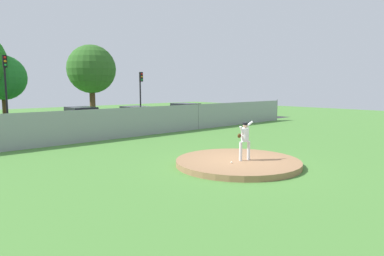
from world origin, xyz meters
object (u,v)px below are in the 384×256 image
(parked_car_silver, at_px, (136,117))
(parked_car_navy, at_px, (31,126))
(traffic_light_far, at_px, (141,88))
(pitcher_youth, at_px, (245,137))
(parked_car_burgundy, at_px, (185,114))
(baseball, at_px, (231,162))
(traffic_cone_orange, at_px, (53,130))
(parked_car_charcoal, at_px, (81,120))
(traffic_light_near, at_px, (6,80))

(parked_car_silver, xyz_separation_m, parked_car_navy, (-8.22, -0.09, -0.06))
(parked_car_silver, bearing_deg, traffic_light_far, 51.49)
(pitcher_youth, relative_size, parked_car_burgundy, 0.37)
(baseball, bearing_deg, traffic_cone_orange, 95.52)
(baseball, relative_size, parked_car_burgundy, 0.02)
(parked_car_charcoal, bearing_deg, parked_car_silver, -3.55)
(baseball, bearing_deg, parked_car_navy, 102.48)
(parked_car_navy, bearing_deg, parked_car_burgundy, 0.01)
(pitcher_youth, relative_size, parked_car_charcoal, 0.39)
(parked_car_navy, bearing_deg, parked_car_silver, 0.65)
(traffic_light_near, bearing_deg, pitcher_youth, -77.22)
(traffic_light_near, bearing_deg, parked_car_charcoal, -45.57)
(parked_car_burgundy, relative_size, parked_car_charcoal, 1.06)
(pitcher_youth, bearing_deg, parked_car_charcoal, 91.50)
(parked_car_charcoal, distance_m, traffic_light_far, 8.69)
(parked_car_navy, distance_m, traffic_light_far, 12.16)
(parked_car_charcoal, xyz_separation_m, traffic_light_near, (-3.91, 3.99, 2.92))
(parked_car_navy, bearing_deg, pitcher_youth, -74.48)
(pitcher_youth, height_order, parked_car_navy, pitcher_youth)
(traffic_light_far, bearing_deg, parked_car_charcoal, -155.09)
(baseball, xyz_separation_m, traffic_cone_orange, (-1.50, 15.48, -0.02))
(parked_car_charcoal, bearing_deg, baseball, -91.64)
(parked_car_silver, distance_m, parked_car_navy, 8.22)
(parked_car_burgundy, bearing_deg, traffic_light_near, 162.41)
(baseball, distance_m, parked_car_burgundy, 17.87)
(traffic_light_far, bearing_deg, parked_car_navy, -160.88)
(parked_car_silver, bearing_deg, parked_car_burgundy, -1.00)
(parked_car_charcoal, xyz_separation_m, traffic_light_far, (7.59, 3.52, 2.35))
(parked_car_silver, bearing_deg, pitcher_youth, -105.84)
(parked_car_burgundy, xyz_separation_m, traffic_light_far, (-2.26, 3.90, 2.37))
(parked_car_charcoal, relative_size, traffic_light_near, 0.75)
(pitcher_youth, height_order, traffic_light_far, traffic_light_far)
(parked_car_navy, height_order, traffic_cone_orange, parked_car_navy)
(traffic_cone_orange, relative_size, traffic_light_near, 0.10)
(traffic_cone_orange, bearing_deg, parked_car_burgundy, -4.24)
(pitcher_youth, relative_size, baseball, 22.23)
(parked_car_charcoal, distance_m, traffic_light_near, 6.30)
(pitcher_youth, bearing_deg, traffic_cone_orange, 98.52)
(parked_car_charcoal, height_order, traffic_light_far, traffic_light_far)
(parked_car_burgundy, height_order, traffic_light_near, traffic_light_near)
(traffic_light_near, xyz_separation_m, traffic_light_far, (11.50, -0.46, -0.57))
(parked_car_silver, xyz_separation_m, traffic_light_far, (3.03, 3.81, 2.40))
(pitcher_youth, height_order, parked_car_charcoal, pitcher_youth)
(baseball, xyz_separation_m, parked_car_navy, (-3.23, 14.60, 0.47))
(baseball, bearing_deg, traffic_light_near, 100.40)
(traffic_cone_orange, xyz_separation_m, traffic_light_near, (-1.99, 3.49, 3.52))
(parked_car_burgundy, xyz_separation_m, parked_car_charcoal, (-9.85, 0.37, 0.01))
(parked_car_charcoal, bearing_deg, traffic_light_far, 24.91)
(parked_car_silver, bearing_deg, traffic_light_near, 153.24)
(parked_car_charcoal, bearing_deg, traffic_cone_orange, 165.46)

